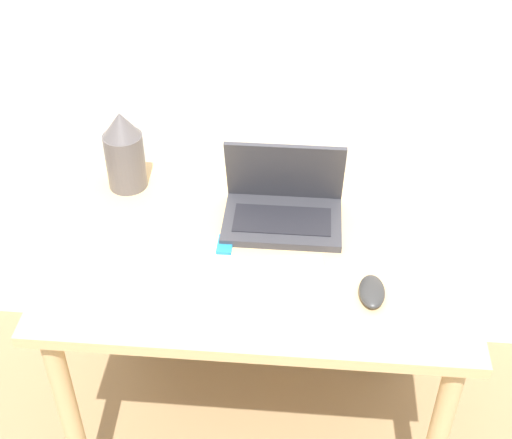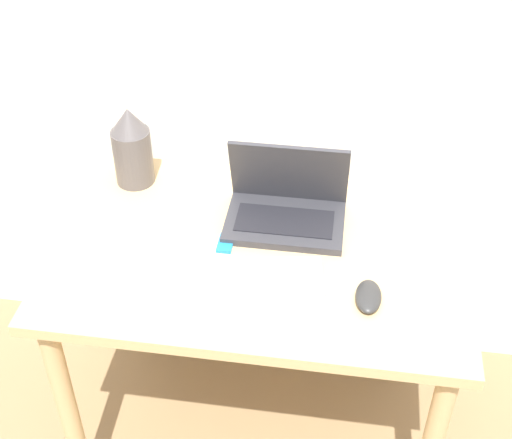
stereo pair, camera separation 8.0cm
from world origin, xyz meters
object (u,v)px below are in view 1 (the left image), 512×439
at_px(laptop, 283,204).
at_px(keyboard, 227,279).
at_px(mouse, 372,291).
at_px(vase, 124,151).
at_px(mp3_player, 225,244).

distance_m(laptop, keyboard, 0.28).
height_order(keyboard, mouse, mouse).
bearing_deg(vase, keyboard, -48.78).
height_order(vase, mp3_player, vase).
bearing_deg(mouse, keyboard, 176.98).
bearing_deg(vase, mouse, -30.17).
height_order(laptop, vase, vase).
distance_m(keyboard, mp3_player, 0.13).
bearing_deg(laptop, mp3_player, -138.21).
bearing_deg(keyboard, laptop, 64.96).
bearing_deg(mp3_player, mouse, -22.29).
bearing_deg(mouse, laptop, 129.18).
height_order(mouse, mp3_player, mouse).
relative_size(laptop, mouse, 2.83).
bearing_deg(mouse, vase, 149.83).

